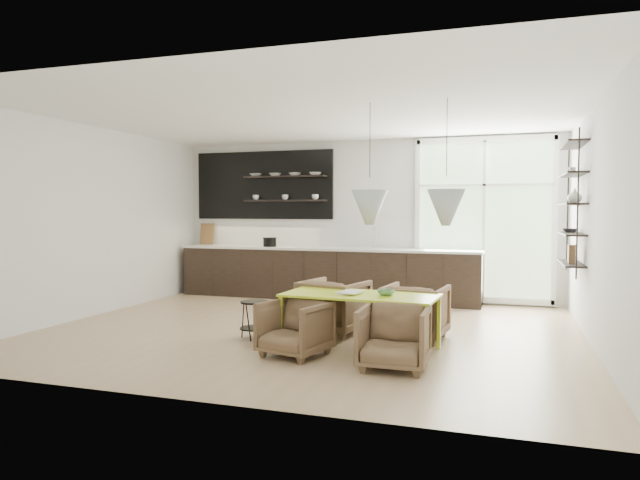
{
  "coord_description": "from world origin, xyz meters",
  "views": [
    {
      "loc": [
        2.5,
        -7.19,
        1.62
      ],
      "look_at": [
        -0.04,
        0.6,
        1.19
      ],
      "focal_mm": 32.0,
      "sensor_mm": 36.0,
      "label": 1
    }
  ],
  "objects_px": {
    "armchair_front_left": "(295,328)",
    "dining_table": "(360,298)",
    "armchair_back_left": "(334,306)",
    "armchair_front_right": "(394,338)",
    "armchair_back_right": "(415,312)",
    "wire_stool": "(255,314)"
  },
  "relations": [
    {
      "from": "armchair_front_left",
      "to": "dining_table",
      "type": "bearing_deg",
      "value": 54.84
    },
    {
      "from": "armchair_back_left",
      "to": "armchair_front_right",
      "type": "distance_m",
      "value": 1.79
    },
    {
      "from": "armchair_back_right",
      "to": "armchair_front_right",
      "type": "xyz_separation_m",
      "value": [
        -0.0,
        -1.42,
        -0.02
      ]
    },
    {
      "from": "armchair_front_right",
      "to": "dining_table",
      "type": "bearing_deg",
      "value": 126.74
    },
    {
      "from": "armchair_back_right",
      "to": "armchair_front_left",
      "type": "bearing_deg",
      "value": 54.03
    },
    {
      "from": "armchair_front_right",
      "to": "armchair_front_left",
      "type": "bearing_deg",
      "value": 170.46
    },
    {
      "from": "armchair_back_left",
      "to": "armchair_back_right",
      "type": "xyz_separation_m",
      "value": [
        1.07,
        -0.01,
        -0.01
      ]
    },
    {
      "from": "armchair_front_left",
      "to": "armchair_front_right",
      "type": "relative_size",
      "value": 0.96
    },
    {
      "from": "armchair_back_right",
      "to": "armchair_front_left",
      "type": "height_order",
      "value": "armchair_back_right"
    },
    {
      "from": "armchair_back_right",
      "to": "armchair_back_left",
      "type": "bearing_deg",
      "value": 6.13
    },
    {
      "from": "armchair_back_left",
      "to": "wire_stool",
      "type": "xyz_separation_m",
      "value": [
        -0.86,
        -0.61,
        -0.05
      ]
    },
    {
      "from": "armchair_back_left",
      "to": "armchair_back_right",
      "type": "relative_size",
      "value": 1.03
    },
    {
      "from": "dining_table",
      "to": "wire_stool",
      "type": "height_order",
      "value": "dining_table"
    },
    {
      "from": "armchair_back_left",
      "to": "armchair_back_right",
      "type": "height_order",
      "value": "armchair_back_left"
    },
    {
      "from": "dining_table",
      "to": "armchair_back_left",
      "type": "distance_m",
      "value": 0.95
    },
    {
      "from": "armchair_back_right",
      "to": "armchair_front_left",
      "type": "xyz_separation_m",
      "value": [
        -1.15,
        -1.24,
        -0.04
      ]
    },
    {
      "from": "armchair_back_left",
      "to": "armchair_front_right",
      "type": "xyz_separation_m",
      "value": [
        1.07,
        -1.43,
        -0.04
      ]
    },
    {
      "from": "armchair_back_left",
      "to": "wire_stool",
      "type": "distance_m",
      "value": 1.06
    },
    {
      "from": "armchair_back_left",
      "to": "wire_stool",
      "type": "bearing_deg",
      "value": 48.28
    },
    {
      "from": "armchair_front_right",
      "to": "wire_stool",
      "type": "relative_size",
      "value": 1.49
    },
    {
      "from": "armchair_front_left",
      "to": "armchair_back_right",
      "type": "bearing_deg",
      "value": 62.52
    },
    {
      "from": "armchair_back_left",
      "to": "armchair_back_right",
      "type": "distance_m",
      "value": 1.07
    }
  ]
}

